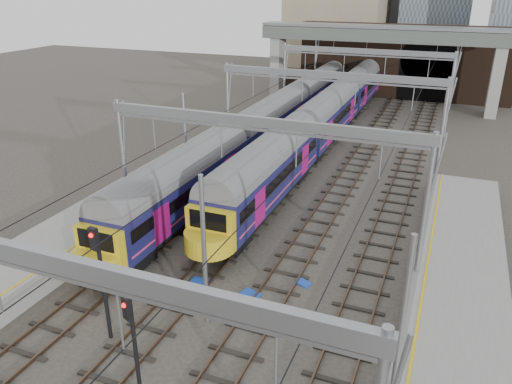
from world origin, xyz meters
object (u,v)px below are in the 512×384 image
at_px(train_second, 270,123).
at_px(signal_near_centre, 133,337).
at_px(train_main, 346,98).
at_px(signal_near_left, 101,271).

bearing_deg(train_second, signal_near_centre, -78.46).
distance_m(train_second, signal_near_centre, 29.42).
bearing_deg(train_main, signal_near_centre, -87.39).
distance_m(signal_near_left, signal_near_centre, 4.11).
xyz_separation_m(train_second, signal_near_centre, (5.88, -28.82, 0.51)).
bearing_deg(signal_near_centre, train_second, 124.36).
height_order(train_main, train_second, train_main).
bearing_deg(train_main, train_second, -107.82).
xyz_separation_m(train_second, signal_near_left, (2.65, -26.30, 0.87)).
height_order(train_second, signal_near_left, signal_near_left).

